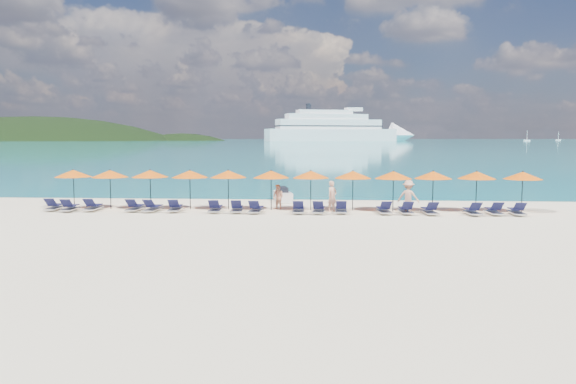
{
  "coord_description": "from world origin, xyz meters",
  "views": [
    {
      "loc": [
        1.99,
        -26.57,
        4.13
      ],
      "look_at": [
        0.0,
        3.0,
        1.2
      ],
      "focal_mm": 35.0,
      "sensor_mm": 36.0,
      "label": 1
    }
  ],
  "objects": [
    {
      "name": "lounger_1",
      "position": [
        -12.15,
        3.38,
        0.24
      ],
      "size": [
        0.79,
        1.76,
        0.66
      ],
      "rotation": [
        0.0,
        0.0,
        0.1
      ],
      "color": "silver",
      "rests_on": "ground"
    },
    {
      "name": "lounger_0",
      "position": [
        -13.19,
        3.69,
        0.24
      ],
      "size": [
        0.76,
        1.75,
        0.66
      ],
      "rotation": [
        0.0,
        0.0,
        0.09
      ],
      "color": "silver",
      "rests_on": "ground"
    },
    {
      "name": "lounger_12",
      "position": [
        5.12,
        3.55,
        0.24
      ],
      "size": [
        0.77,
        1.75,
        0.66
      ],
      "rotation": [
        0.0,
        0.0,
        0.09
      ],
      "color": "silver",
      "rests_on": "ground"
    },
    {
      "name": "umbrella_11",
      "position": [
        12.72,
        4.72,
        2.02
      ],
      "size": [
        2.1,
        2.1,
        2.28
      ],
      "color": "black",
      "rests_on": "ground"
    },
    {
      "name": "lounger_6",
      "position": [
        -4.01,
        3.49,
        0.24
      ],
      "size": [
        0.69,
        1.72,
        0.66
      ],
      "rotation": [
        0.0,
        0.0,
        0.04
      ],
      "color": "silver",
      "rests_on": "ground"
    },
    {
      "name": "beachgoer_a",
      "position": [
        2.36,
        4.24,
        0.86
      ],
      "size": [
        0.73,
        0.73,
        1.71
      ],
      "primitive_type": "imported",
      "rotation": [
        0.0,
        0.0,
        0.77
      ],
      "color": "tan",
      "rests_on": "ground"
    },
    {
      "name": "umbrella_4",
      "position": [
        -3.53,
        4.87,
        2.02
      ],
      "size": [
        2.1,
        2.1,
        2.28
      ],
      "color": "black",
      "rests_on": "ground"
    },
    {
      "name": "headland_main",
      "position": [
        -300.0,
        540.0,
        -38.0
      ],
      "size": [
        374.0,
        242.0,
        126.5
      ],
      "color": "black",
      "rests_on": "ground"
    },
    {
      "name": "lounger_15",
      "position": [
        9.73,
        3.36,
        0.24
      ],
      "size": [
        0.71,
        1.73,
        0.66
      ],
      "rotation": [
        0.0,
        0.0,
        0.05
      ],
      "color": "silver",
      "rests_on": "ground"
    },
    {
      "name": "umbrella_5",
      "position": [
        -1.07,
        4.8,
        2.02
      ],
      "size": [
        2.1,
        2.1,
        2.28
      ],
      "color": "black",
      "rests_on": "ground"
    },
    {
      "name": "lounger_7",
      "position": [
        -2.82,
        3.51,
        0.24
      ],
      "size": [
        0.75,
        1.74,
        0.66
      ],
      "rotation": [
        0.0,
        0.0,
        0.08
      ],
      "color": "silver",
      "rests_on": "ground"
    },
    {
      "name": "lounger_16",
      "position": [
        10.89,
        3.52,
        0.24
      ],
      "size": [
        0.65,
        1.71,
        0.66
      ],
      "rotation": [
        0.0,
        0.0,
        0.02
      ],
      "color": "silver",
      "rests_on": "ground"
    },
    {
      "name": "lounger_14",
      "position": [
        7.51,
        3.38,
        0.24
      ],
      "size": [
        0.77,
        1.75,
        0.66
      ],
      "rotation": [
        0.0,
        0.0,
        0.09
      ],
      "color": "silver",
      "rests_on": "ground"
    },
    {
      "name": "sailboat_far",
      "position": [
        245.4,
        581.66,
        0.97
      ],
      "size": [
        5.15,
        1.72,
        9.44
      ],
      "color": "white",
      "rests_on": "ground"
    },
    {
      "name": "lounger_10",
      "position": [
        1.64,
        3.43,
        0.24
      ],
      "size": [
        0.73,
        1.74,
        0.66
      ],
      "rotation": [
        0.0,
        0.0,
        -0.06
      ],
      "color": "silver",
      "rests_on": "ground"
    },
    {
      "name": "umbrella_0",
      "position": [
        -12.54,
        4.78,
        2.02
      ],
      "size": [
        2.1,
        2.1,
        2.28
      ],
      "color": "black",
      "rests_on": "ground"
    },
    {
      "name": "umbrella_6",
      "position": [
        1.16,
        4.86,
        2.02
      ],
      "size": [
        2.1,
        2.1,
        2.28
      ],
      "color": "black",
      "rests_on": "ground"
    },
    {
      "name": "lounger_9",
      "position": [
        0.54,
        3.4,
        0.24
      ],
      "size": [
        0.65,
        1.71,
        0.66
      ],
      "rotation": [
        0.0,
        0.0,
        0.02
      ],
      "color": "silver",
      "rests_on": "ground"
    },
    {
      "name": "lounger_4",
      "position": [
        -7.51,
        3.54,
        0.24
      ],
      "size": [
        0.78,
        1.75,
        0.66
      ],
      "rotation": [
        0.0,
        0.0,
        -0.1
      ],
      "color": "silver",
      "rests_on": "ground"
    },
    {
      "name": "lounger_11",
      "position": [
        2.84,
        3.58,
        0.24
      ],
      "size": [
        0.65,
        1.71,
        0.66
      ],
      "rotation": [
        0.0,
        0.0,
        -0.02
      ],
      "color": "silver",
      "rests_on": "ground"
    },
    {
      "name": "beachgoer_b",
      "position": [
        -0.69,
        4.87,
        0.72
      ],
      "size": [
        0.8,
        0.72,
        1.43
      ],
      "primitive_type": "imported",
      "rotation": [
        0.0,
        0.0,
        -0.6
      ],
      "color": "tan",
      "rests_on": "ground"
    },
    {
      "name": "beachgoer_c",
      "position": [
        6.46,
        3.87,
        0.9
      ],
      "size": [
        1.27,
        0.89,
        1.8
      ],
      "primitive_type": "imported",
      "rotation": [
        0.0,
        0.0,
        2.81
      ],
      "color": "tan",
      "rests_on": "ground"
    },
    {
      "name": "ground",
      "position": [
        0.0,
        0.0,
        0.0
      ],
      "size": [
        1400.0,
        1400.0,
        0.0
      ],
      "primitive_type": "plane",
      "color": "beige"
    },
    {
      "name": "umbrella_1",
      "position": [
        -10.31,
        4.64,
        2.02
      ],
      "size": [
        2.1,
        2.1,
        2.28
      ],
      "color": "black",
      "rests_on": "ground"
    },
    {
      "name": "umbrella_10",
      "position": [
        10.3,
        4.86,
        2.02
      ],
      "size": [
        2.1,
        2.1,
        2.28
      ],
      "color": "black",
      "rests_on": "ground"
    },
    {
      "name": "umbrella_2",
      "position": [
        -8.05,
        4.87,
        2.02
      ],
      "size": [
        2.1,
        2.1,
        2.28
      ],
      "color": "black",
      "rests_on": "ground"
    },
    {
      "name": "sailboat_near",
      "position": [
        185.76,
        502.29,
        1.03
      ],
      "size": [
        5.46,
        1.82,
        10.01
      ],
      "color": "white",
      "rests_on": "ground"
    },
    {
      "name": "umbrella_7",
      "position": [
        3.51,
        4.8,
        2.02
      ],
      "size": [
        2.1,
        2.1,
        2.28
      ],
      "color": "black",
      "rests_on": "ground"
    },
    {
      "name": "lounger_3",
      "position": [
        -8.56,
        3.66,
        0.24
      ],
      "size": [
        0.67,
        1.72,
        0.66
      ],
      "rotation": [
        0.0,
        0.0,
        -0.03
      ],
      "color": "silver",
      "rests_on": "ground"
    },
    {
      "name": "jetski",
      "position": [
        -0.75,
        9.1,
        0.37
      ],
      "size": [
        1.48,
        2.69,
        0.91
      ],
      "rotation": [
        0.0,
        0.0,
        0.22
      ],
      "color": "silver",
      "rests_on": "ground"
    },
    {
      "name": "sea",
      "position": [
        0.0,
        660.0,
        0.01
      ],
      "size": [
        1600.0,
        1300.0,
        0.01
      ],
      "primitive_type": "cube",
      "color": "#1FA9B2",
      "rests_on": "ground"
    },
    {
      "name": "lounger_13",
      "position": [
        6.28,
        3.52,
        0.24
      ],
      "size": [
        0.7,
        1.73,
        0.66
      ],
      "rotation": [
        0.0,
        0.0,
        0.05
      ],
      "color": "silver",
      "rests_on": "ground"
    },
    {
      "name": "headland_small",
      "position": [
        -150.0,
        560.0,
        -35.0
      ],
      "size": [
        162.0,
        126.0,
        85.5
      ],
      "color": "black",
      "rests_on": "ground"
    },
    {
      "name": "cruise_ship",
      "position": [
        19.22,
        506.04,
        10.71
      ],
      "size": [
        147.35,
        70.55,
        41.15
      ],
      "rotation": [
        0.0,
        0.0,
        0.33
      ],
      "color": "white",
      "rests_on": "ground"
    },
    {
      "name": "umbrella_3",
      "position": [
        -5.71,
        4.76,
        2.02
      ],
      "size": [
        2.1,
        2.1,
        2.28
      ],
      "color": "black",
      "rests_on": "ground"
    },
    {
      "name": "lounger_8",
      "position": [
        -1.76,
        3.34,
        0.24
      ],
      "size": [
        0.73,
        1.74,
        0.66
      ],
      "rotation": [
        0.0,
        0.0,
        -0.06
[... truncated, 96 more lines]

